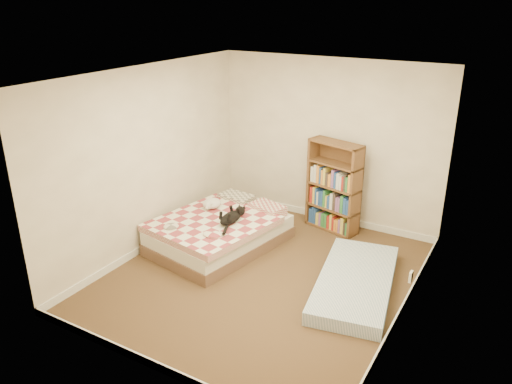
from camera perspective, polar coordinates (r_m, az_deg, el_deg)
The scene contains 6 objects.
room at distance 5.88m, azimuth 0.76°, elevation 0.53°, with size 3.51×4.01×2.51m.
bed at distance 7.05m, azimuth -4.02°, elevation -4.43°, with size 1.58×2.02×0.49m.
bookshelf at distance 7.50m, azimuth 8.86°, elevation -0.52°, with size 0.89×0.48×1.36m.
floor_mattress at distance 6.22m, azimuth 11.27°, elevation -10.09°, with size 0.84×1.86×0.17m, color #6788AC.
black_cat at distance 6.77m, azimuth -2.74°, elevation -2.84°, with size 0.24×0.72×0.16m.
white_dog at distance 7.22m, azimuth -5.05°, elevation -1.32°, with size 0.37×0.38×0.14m.
Camera 1 is at (2.68, -4.78, 3.31)m, focal length 35.00 mm.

